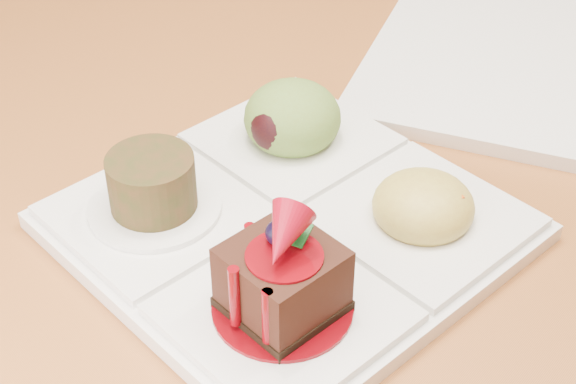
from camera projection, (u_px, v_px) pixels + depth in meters
The scene contains 3 objects.
chair_left at pixel (49, 35), 1.23m from camera, with size 0.43×0.43×0.95m.
sampler_plate at pixel (290, 206), 0.57m from camera, with size 0.29×0.29×0.10m.
second_plate at pixel (537, 64), 0.75m from camera, with size 0.28×0.28×0.01m, color white.
Camera 1 is at (0.24, -0.86, 1.13)m, focal length 55.00 mm.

